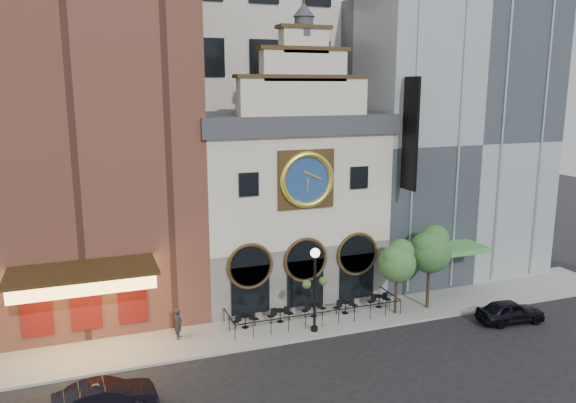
{
  "coord_description": "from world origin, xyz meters",
  "views": [
    {
      "loc": [
        -12.57,
        -27.14,
        14.12
      ],
      "look_at": [
        -0.39,
        6.0,
        6.79
      ],
      "focal_mm": 35.0,
      "sensor_mm": 36.0,
      "label": 1
    }
  ],
  "objects_px": {
    "car_right": "(510,311)",
    "pedestrian": "(178,323)",
    "bistro_0": "(245,320)",
    "bistro_1": "(280,315)",
    "car_left": "(106,398)",
    "tree_left": "(430,248)",
    "lamppost": "(315,280)",
    "bistro_3": "(345,306)",
    "bistro_2": "(314,309)",
    "tree_right": "(397,260)",
    "bistro_4": "(379,300)"
  },
  "relations": [
    {
      "from": "bistro_4",
      "to": "pedestrian",
      "type": "xyz_separation_m",
      "value": [
        -12.81,
        -0.07,
        0.42
      ]
    },
    {
      "from": "tree_left",
      "to": "bistro_3",
      "type": "bearing_deg",
      "value": 170.47
    },
    {
      "from": "tree_left",
      "to": "car_right",
      "type": "bearing_deg",
      "value": -44.39
    },
    {
      "from": "car_right",
      "to": "car_left",
      "type": "distance_m",
      "value": 23.53
    },
    {
      "from": "tree_left",
      "to": "tree_right",
      "type": "height_order",
      "value": "tree_left"
    },
    {
      "from": "lamppost",
      "to": "tree_right",
      "type": "distance_m",
      "value": 5.87
    },
    {
      "from": "car_left",
      "to": "lamppost",
      "type": "bearing_deg",
      "value": -73.41
    },
    {
      "from": "lamppost",
      "to": "tree_left",
      "type": "bearing_deg",
      "value": -3.28
    },
    {
      "from": "tree_right",
      "to": "lamppost",
      "type": "bearing_deg",
      "value": -172.92
    },
    {
      "from": "bistro_0",
      "to": "bistro_2",
      "type": "xyz_separation_m",
      "value": [
        4.41,
        0.12,
        0.0
      ]
    },
    {
      "from": "car_right",
      "to": "tree_left",
      "type": "distance_m",
      "value": 5.99
    },
    {
      "from": "bistro_1",
      "to": "bistro_4",
      "type": "distance_m",
      "value": 6.71
    },
    {
      "from": "car_right",
      "to": "bistro_3",
      "type": "bearing_deg",
      "value": 69.91
    },
    {
      "from": "bistro_0",
      "to": "car_right",
      "type": "relative_size",
      "value": 0.38
    },
    {
      "from": "bistro_1",
      "to": "car_left",
      "type": "relative_size",
      "value": 0.36
    },
    {
      "from": "bistro_4",
      "to": "car_right",
      "type": "distance_m",
      "value": 7.9
    },
    {
      "from": "lamppost",
      "to": "car_left",
      "type": "bearing_deg",
      "value": -168.59
    },
    {
      "from": "bistro_4",
      "to": "car_right",
      "type": "xyz_separation_m",
      "value": [
        6.48,
        -4.51,
        0.09
      ]
    },
    {
      "from": "car_left",
      "to": "pedestrian",
      "type": "height_order",
      "value": "pedestrian"
    },
    {
      "from": "bistro_2",
      "to": "car_right",
      "type": "relative_size",
      "value": 0.38
    },
    {
      "from": "car_right",
      "to": "lamppost",
      "type": "height_order",
      "value": "lamppost"
    },
    {
      "from": "car_right",
      "to": "tree_left",
      "type": "bearing_deg",
      "value": 51.58
    },
    {
      "from": "car_right",
      "to": "tree_left",
      "type": "height_order",
      "value": "tree_left"
    },
    {
      "from": "car_right",
      "to": "pedestrian",
      "type": "distance_m",
      "value": 19.79
    },
    {
      "from": "car_left",
      "to": "lamppost",
      "type": "distance_m",
      "value": 12.74
    },
    {
      "from": "bistro_0",
      "to": "bistro_4",
      "type": "xyz_separation_m",
      "value": [
        8.91,
        0.03,
        0.0
      ]
    },
    {
      "from": "bistro_3",
      "to": "lamppost",
      "type": "relative_size",
      "value": 0.32
    },
    {
      "from": "bistro_0",
      "to": "pedestrian",
      "type": "relative_size",
      "value": 0.9
    },
    {
      "from": "bistro_1",
      "to": "lamppost",
      "type": "height_order",
      "value": "lamppost"
    },
    {
      "from": "bistro_0",
      "to": "pedestrian",
      "type": "xyz_separation_m",
      "value": [
        -3.9,
        -0.04,
        0.42
      ]
    },
    {
      "from": "bistro_2",
      "to": "bistro_4",
      "type": "bearing_deg",
      "value": -1.13
    },
    {
      "from": "bistro_3",
      "to": "car_left",
      "type": "height_order",
      "value": "car_left"
    },
    {
      "from": "bistro_4",
      "to": "car_left",
      "type": "bearing_deg",
      "value": -160.1
    },
    {
      "from": "pedestrian",
      "to": "tree_left",
      "type": "distance_m",
      "value": 16.06
    },
    {
      "from": "car_left",
      "to": "bistro_3",
      "type": "bearing_deg",
      "value": -71.15
    },
    {
      "from": "car_left",
      "to": "tree_left",
      "type": "bearing_deg",
      "value": -79.25
    },
    {
      "from": "bistro_1",
      "to": "bistro_2",
      "type": "bearing_deg",
      "value": 1.47
    },
    {
      "from": "tree_left",
      "to": "tree_right",
      "type": "relative_size",
      "value": 1.15
    },
    {
      "from": "bistro_1",
      "to": "bistro_2",
      "type": "xyz_separation_m",
      "value": [
        2.22,
        0.06,
        0.0
      ]
    },
    {
      "from": "pedestrian",
      "to": "lamppost",
      "type": "distance_m",
      "value": 8.05
    },
    {
      "from": "tree_right",
      "to": "bistro_4",
      "type": "bearing_deg",
      "value": 116.13
    },
    {
      "from": "bistro_1",
      "to": "pedestrian",
      "type": "height_order",
      "value": "pedestrian"
    },
    {
      "from": "pedestrian",
      "to": "tree_left",
      "type": "relative_size",
      "value": 0.33
    },
    {
      "from": "bistro_1",
      "to": "car_left",
      "type": "height_order",
      "value": "car_left"
    },
    {
      "from": "bistro_0",
      "to": "bistro_1",
      "type": "xyz_separation_m",
      "value": [
        2.2,
        0.06,
        0.0
      ]
    },
    {
      "from": "bistro_2",
      "to": "pedestrian",
      "type": "xyz_separation_m",
      "value": [
        -8.31,
        -0.16,
        0.42
      ]
    },
    {
      "from": "bistro_3",
      "to": "car_right",
      "type": "xyz_separation_m",
      "value": [
        8.94,
        -4.37,
        0.09
      ]
    },
    {
      "from": "tree_left",
      "to": "bistro_1",
      "type": "bearing_deg",
      "value": 173.62
    },
    {
      "from": "pedestrian",
      "to": "tree_right",
      "type": "distance_m",
      "value": 13.63
    },
    {
      "from": "bistro_0",
      "to": "car_right",
      "type": "xyz_separation_m",
      "value": [
        15.39,
        -4.48,
        0.09
      ]
    }
  ]
}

